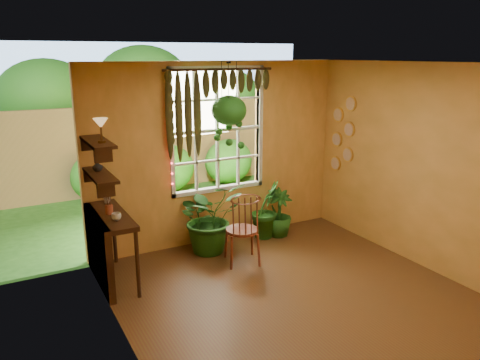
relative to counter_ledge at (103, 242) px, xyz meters
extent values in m
plane|color=#503517|center=(1.91, -1.60, -0.55)|extent=(4.50, 4.50, 0.00)
plane|color=silver|center=(1.91, -1.60, 2.15)|extent=(4.50, 4.50, 0.00)
plane|color=#E3A14D|center=(1.91, 0.65, 0.80)|extent=(4.00, 0.00, 4.00)
plane|color=#E3A14D|center=(-0.09, -1.60, 0.80)|extent=(0.00, 4.50, 4.50)
plane|color=#E3A14D|center=(3.91, -1.60, 0.80)|extent=(0.00, 4.50, 4.50)
cube|color=silver|center=(1.91, 0.68, 1.15)|extent=(1.52, 0.10, 1.86)
cube|color=white|center=(1.91, 0.71, 1.15)|extent=(1.38, 0.01, 1.78)
cylinder|color=#361B0E|center=(1.91, 0.57, 2.03)|extent=(1.70, 0.04, 0.04)
cube|color=#361B0E|center=(0.11, 0.00, 0.32)|extent=(0.40, 1.20, 0.06)
cube|color=#361B0E|center=(-0.05, 0.00, -0.10)|extent=(0.08, 1.18, 0.90)
cylinder|color=#361B0E|center=(0.27, -0.55, -0.12)|extent=(0.05, 0.05, 0.86)
cylinder|color=#361B0E|center=(0.27, 0.55, -0.12)|extent=(0.05, 0.05, 0.86)
cube|color=#361B0E|center=(0.03, 0.00, 0.85)|extent=(0.25, 0.90, 0.04)
cube|color=#361B0E|center=(0.03, 0.00, 1.25)|extent=(0.25, 0.90, 0.04)
cube|color=#205217|center=(1.91, 5.65, -0.57)|extent=(14.00, 10.00, 0.04)
cube|color=#9C764A|center=(1.91, 3.85, 0.35)|extent=(12.00, 0.10, 1.80)
plane|color=#82A6D9|center=(1.91, 7.45, 1.00)|extent=(12.00, 0.00, 12.00)
cylinder|color=brown|center=(1.81, -0.27, -0.09)|extent=(0.55, 0.55, 0.04)
torus|color=brown|center=(1.76, -0.46, 0.42)|extent=(0.41, 0.15, 0.42)
imported|color=#134715|center=(1.58, 0.28, -0.03)|extent=(1.02, 0.91, 1.05)
imported|color=#134715|center=(2.58, 0.37, -0.10)|extent=(0.62, 0.57, 0.91)
imported|color=#134715|center=(2.79, 0.32, -0.17)|extent=(0.43, 0.43, 0.75)
ellipsoid|color=black|center=(1.97, 0.41, 1.39)|extent=(0.30, 0.30, 0.18)
ellipsoid|color=#134715|center=(1.97, 0.41, 1.47)|extent=(0.50, 0.50, 0.43)
imported|color=silver|center=(0.13, -0.27, 0.39)|extent=(0.13, 0.13, 0.09)
imported|color=beige|center=(0.19, 0.46, 0.40)|extent=(0.13, 0.13, 0.10)
cylinder|color=brown|center=(0.11, 0.00, 0.41)|extent=(0.09, 0.09, 0.11)
imported|color=#B2AD99|center=(0.04, 0.14, 0.93)|extent=(0.13, 0.13, 0.13)
cylinder|color=brown|center=(0.05, -0.18, 1.28)|extent=(0.09, 0.09, 0.03)
cylinder|color=brown|center=(0.05, -0.18, 1.37)|extent=(0.02, 0.02, 0.17)
cone|color=slate|center=(0.05, -0.18, 1.49)|extent=(0.17, 0.17, 0.11)
camera|label=1|loc=(-1.06, -5.52, 2.24)|focal=35.00mm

